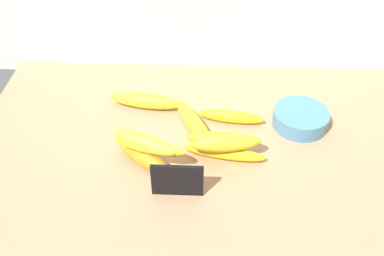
# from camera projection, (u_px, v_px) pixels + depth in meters

# --- Properties ---
(counter_top) EXTENTS (1.10, 0.76, 0.03)m
(counter_top) POSITION_uv_depth(u_px,v_px,m) (197.00, 158.00, 1.05)
(counter_top) COLOR tan
(counter_top) RESTS_ON ground
(chalkboard_sign) EXTENTS (0.11, 0.02, 0.08)m
(chalkboard_sign) POSITION_uv_depth(u_px,v_px,m) (177.00, 181.00, 0.92)
(chalkboard_sign) COLOR black
(chalkboard_sign) RESTS_ON counter_top
(fruit_bowl) EXTENTS (0.14, 0.14, 0.04)m
(fruit_bowl) POSITION_uv_depth(u_px,v_px,m) (300.00, 118.00, 1.11)
(fruit_bowl) COLOR teal
(fruit_bowl) RESTS_ON counter_top
(banana_0) EXTENTS (0.20, 0.07, 0.04)m
(banana_0) POSITION_uv_depth(u_px,v_px,m) (145.00, 101.00, 1.16)
(banana_0) COLOR #B9C928
(banana_0) RESTS_ON counter_top
(banana_1) EXTENTS (0.20, 0.06, 0.03)m
(banana_1) POSITION_uv_depth(u_px,v_px,m) (224.00, 153.00, 1.02)
(banana_1) COLOR yellow
(banana_1) RESTS_ON counter_top
(banana_2) EXTENTS (0.17, 0.05, 0.03)m
(banana_2) POSITION_uv_depth(u_px,v_px,m) (231.00, 117.00, 1.12)
(banana_2) COLOR yellow
(banana_2) RESTS_ON counter_top
(banana_3) EXTENTS (0.15, 0.13, 0.04)m
(banana_3) POSITION_uv_depth(u_px,v_px,m) (144.00, 157.00, 1.00)
(banana_3) COLOR #AE821E
(banana_3) RESTS_ON counter_top
(banana_4) EXTENTS (0.13, 0.19, 0.04)m
(banana_4) POSITION_uv_depth(u_px,v_px,m) (194.00, 123.00, 1.10)
(banana_4) COLOR gold
(banana_4) RESTS_ON counter_top
(banana_5) EXTENTS (0.17, 0.06, 0.04)m
(banana_5) POSITION_uv_depth(u_px,v_px,m) (226.00, 143.00, 0.99)
(banana_5) COLOR yellow
(banana_5) RESTS_ON banana_1
(banana_6) EXTENTS (0.17, 0.04, 0.03)m
(banana_6) POSITION_uv_depth(u_px,v_px,m) (223.00, 139.00, 1.01)
(banana_6) COLOR yellow
(banana_6) RESTS_ON banana_1
(banana_7) EXTENTS (0.17, 0.07, 0.03)m
(banana_7) POSITION_uv_depth(u_px,v_px,m) (149.00, 146.00, 0.97)
(banana_7) COLOR yellow
(banana_7) RESTS_ON banana_3
(banana_8) EXTENTS (0.16, 0.10, 0.04)m
(banana_8) POSITION_uv_depth(u_px,v_px,m) (144.00, 142.00, 0.98)
(banana_8) COLOR gold
(banana_8) RESTS_ON banana_3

